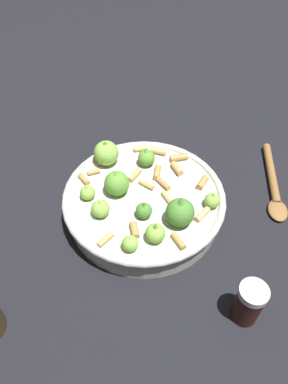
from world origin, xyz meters
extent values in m
plane|color=black|center=(0.00, 0.00, 0.00)|extent=(2.40, 2.40, 0.00)
cylinder|color=beige|center=(0.00, 0.00, 0.02)|extent=(0.28, 0.28, 0.05)
torus|color=beige|center=(0.00, 0.00, 0.05)|extent=(0.29, 0.29, 0.01)
sphere|color=#8CC64C|center=(0.12, 0.00, 0.06)|extent=(0.03, 0.03, 0.03)
cone|color=#75B247|center=(0.12, 0.00, 0.07)|extent=(0.01, 0.01, 0.01)
sphere|color=#8CC64C|center=(-0.09, 0.07, 0.07)|extent=(0.05, 0.05, 0.05)
cone|color=#4C8933|center=(-0.09, 0.07, 0.09)|extent=(0.02, 0.02, 0.01)
sphere|color=#8CC64C|center=(0.00, -0.11, 0.06)|extent=(0.03, 0.03, 0.03)
cone|color=#8CC64C|center=(0.00, -0.11, 0.07)|extent=(0.01, 0.01, 0.01)
sphere|color=#8CC64C|center=(-0.10, -0.02, 0.06)|extent=(0.03, 0.03, 0.03)
cone|color=#8CC64C|center=(-0.10, -0.02, 0.07)|extent=(0.01, 0.01, 0.01)
sphere|color=#4C8933|center=(0.01, -0.04, 0.06)|extent=(0.03, 0.03, 0.03)
cone|color=#4C8933|center=(0.01, -0.04, 0.08)|extent=(0.01, 0.01, 0.01)
sphere|color=#4C8933|center=(0.07, -0.04, 0.07)|extent=(0.05, 0.05, 0.05)
cone|color=#75B247|center=(0.07, -0.04, 0.10)|extent=(0.02, 0.02, 0.02)
sphere|color=#609E38|center=(-0.05, 0.00, 0.07)|extent=(0.04, 0.04, 0.04)
cone|color=#8CC64C|center=(-0.05, 0.00, 0.09)|extent=(0.02, 0.02, 0.02)
sphere|color=#609E38|center=(-0.01, 0.08, 0.06)|extent=(0.03, 0.03, 0.03)
cone|color=#75B247|center=(-0.01, 0.08, 0.08)|extent=(0.02, 0.02, 0.02)
sphere|color=#8CC64C|center=(0.04, -0.09, 0.06)|extent=(0.03, 0.03, 0.03)
cone|color=#75B247|center=(0.04, -0.09, 0.08)|extent=(0.01, 0.01, 0.02)
sphere|color=#8CC64C|center=(-0.06, -0.06, 0.06)|extent=(0.03, 0.03, 0.03)
cone|color=#75B247|center=(-0.06, -0.06, 0.08)|extent=(0.01, 0.01, 0.01)
cylinder|color=tan|center=(-0.10, 0.04, 0.05)|extent=(0.02, 0.02, 0.01)
cylinder|color=tan|center=(-0.03, 0.04, 0.05)|extent=(0.02, 0.03, 0.01)
cylinder|color=tan|center=(0.05, 0.07, 0.05)|extent=(0.03, 0.03, 0.01)
cylinder|color=tan|center=(-0.03, 0.12, 0.05)|extent=(0.03, 0.02, 0.01)
cylinder|color=tan|center=(-0.11, 0.01, 0.05)|extent=(0.03, 0.03, 0.01)
cylinder|color=tan|center=(0.07, -0.09, 0.05)|extent=(0.03, 0.03, 0.01)
cylinder|color=tan|center=(0.04, 0.00, 0.05)|extent=(0.03, 0.03, 0.01)
cylinder|color=tan|center=(0.05, 0.10, 0.05)|extent=(0.04, 0.03, 0.01)
cylinder|color=tan|center=(0.00, 0.02, 0.05)|extent=(0.03, 0.02, 0.01)
cylinder|color=tan|center=(0.10, 0.05, 0.05)|extent=(0.02, 0.03, 0.01)
cylinder|color=tan|center=(0.10, -0.03, 0.05)|extent=(0.03, 0.03, 0.01)
cylinder|color=tan|center=(0.01, 0.11, 0.05)|extent=(0.03, 0.01, 0.01)
cylinder|color=tan|center=(0.03, 0.03, 0.05)|extent=(0.03, 0.03, 0.01)
cylinder|color=tan|center=(-0.04, -0.11, 0.05)|extent=(0.02, 0.03, 0.01)
cylinder|color=tan|center=(0.00, -0.08, 0.05)|extent=(0.02, 0.03, 0.01)
cylinder|color=tan|center=(0.01, 0.06, 0.05)|extent=(0.01, 0.03, 0.01)
cylinder|color=#33140F|center=(0.18, -0.16, 0.03)|extent=(0.04, 0.04, 0.07)
cylinder|color=silver|center=(0.18, -0.16, 0.07)|extent=(0.04, 0.04, 0.01)
cylinder|color=olive|center=(0.23, 0.14, 0.01)|extent=(0.03, 0.16, 0.02)
ellipsoid|color=olive|center=(0.24, 0.05, 0.01)|extent=(0.04, 0.06, 0.01)
camera|label=1|loc=(0.08, -0.41, 0.53)|focal=33.92mm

